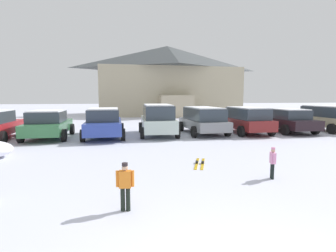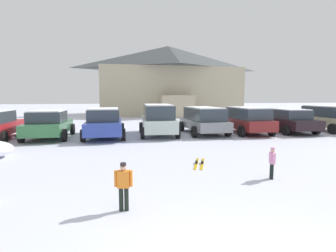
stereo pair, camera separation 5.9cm
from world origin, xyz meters
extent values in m
cube|color=tan|center=(4.41, 30.96, 2.84)|extent=(16.60, 9.40, 5.68)
pyramid|color=#414649|center=(4.41, 30.96, 7.13)|extent=(17.20, 10.00, 2.91)
cube|color=tan|center=(4.47, 25.46, 1.20)|extent=(3.62, 1.84, 2.40)
cylinder|color=black|center=(-7.08, 13.96, 0.32)|extent=(0.23, 0.64, 0.64)
cylinder|color=black|center=(-7.03, 11.18, 0.32)|extent=(0.23, 0.64, 0.64)
cube|color=#357143|center=(-5.36, 12.78, 0.61)|extent=(2.00, 4.21, 0.59)
cube|color=#2D3842|center=(-5.35, 12.57, 1.20)|extent=(1.72, 2.21, 0.58)
cube|color=white|center=(-5.35, 12.57, 1.52)|extent=(1.61, 2.10, 0.06)
cylinder|color=black|center=(-6.41, 14.04, 0.32)|extent=(0.24, 0.65, 0.64)
cylinder|color=black|center=(-4.37, 14.10, 0.32)|extent=(0.24, 0.65, 0.64)
cylinder|color=black|center=(-6.34, 11.46, 0.32)|extent=(0.24, 0.65, 0.64)
cylinder|color=black|center=(-4.31, 11.51, 0.32)|extent=(0.24, 0.65, 0.64)
cube|color=#2E44A1|center=(-2.37, 12.62, 0.64)|extent=(1.97, 4.64, 0.64)
cube|color=#2D3842|center=(-2.36, 12.39, 1.27)|extent=(1.70, 2.43, 0.63)
cube|color=white|center=(-2.36, 12.39, 1.62)|extent=(1.58, 2.30, 0.06)
cylinder|color=black|center=(-3.40, 14.03, 0.32)|extent=(0.23, 0.64, 0.64)
cylinder|color=black|center=(-1.39, 14.07, 0.32)|extent=(0.23, 0.64, 0.64)
cylinder|color=black|center=(-3.35, 11.18, 0.32)|extent=(0.23, 0.64, 0.64)
cylinder|color=black|center=(-1.33, 11.22, 0.32)|extent=(0.23, 0.64, 0.64)
cube|color=#B4C7BD|center=(0.71, 12.87, 0.67)|extent=(1.95, 4.40, 0.70)
cube|color=#2D3842|center=(0.70, 12.79, 1.39)|extent=(1.69, 3.35, 0.75)
cube|color=white|center=(0.70, 12.79, 1.80)|extent=(1.58, 3.18, 0.06)
cylinder|color=black|center=(-0.21, 14.25, 0.32)|extent=(0.24, 0.65, 0.64)
cylinder|color=black|center=(1.72, 14.18, 0.32)|extent=(0.24, 0.65, 0.64)
cylinder|color=black|center=(-0.31, 11.57, 0.32)|extent=(0.24, 0.65, 0.64)
cylinder|color=black|center=(1.62, 11.49, 0.32)|extent=(0.24, 0.65, 0.64)
cube|color=gray|center=(3.54, 13.00, 0.60)|extent=(2.05, 4.51, 0.56)
cube|color=#2D3842|center=(3.54, 12.92, 1.23)|extent=(1.78, 3.44, 0.70)
cube|color=white|center=(3.54, 12.92, 1.61)|extent=(1.66, 3.26, 0.06)
cylinder|color=black|center=(2.48, 14.34, 0.32)|extent=(0.24, 0.65, 0.64)
cylinder|color=black|center=(4.49, 14.42, 0.32)|extent=(0.24, 0.65, 0.64)
cylinder|color=black|center=(2.58, 11.59, 0.32)|extent=(0.24, 0.65, 0.64)
cylinder|color=black|center=(4.60, 11.67, 0.32)|extent=(0.24, 0.65, 0.64)
cube|color=maroon|center=(6.22, 12.64, 0.63)|extent=(1.80, 4.09, 0.61)
cube|color=#2D3842|center=(6.22, 12.55, 1.25)|extent=(1.58, 3.11, 0.64)
cube|color=white|center=(6.22, 12.55, 1.60)|extent=(1.47, 2.95, 0.06)
cylinder|color=black|center=(5.26, 13.88, 0.32)|extent=(0.23, 0.64, 0.64)
cylinder|color=black|center=(7.15, 13.91, 0.32)|extent=(0.23, 0.64, 0.64)
cylinder|color=black|center=(5.29, 11.36, 0.32)|extent=(0.23, 0.64, 0.64)
cylinder|color=black|center=(7.18, 11.39, 0.32)|extent=(0.23, 0.64, 0.64)
cube|color=black|center=(9.10, 12.81, 0.60)|extent=(1.88, 4.39, 0.57)
cube|color=#2D3842|center=(9.10, 12.59, 1.17)|extent=(1.65, 2.28, 0.56)
cube|color=white|center=(9.10, 12.59, 1.48)|extent=(1.54, 2.17, 0.06)
cylinder|color=black|center=(8.09, 14.16, 0.32)|extent=(0.22, 0.64, 0.64)
cylinder|color=black|center=(10.10, 14.17, 0.32)|extent=(0.22, 0.64, 0.64)
cylinder|color=black|center=(8.09, 11.45, 0.32)|extent=(0.22, 0.64, 0.64)
cylinder|color=black|center=(10.10, 11.45, 0.32)|extent=(0.22, 0.64, 0.64)
cube|color=#BEB18B|center=(12.15, 12.90, 0.64)|extent=(1.99, 4.58, 0.63)
cube|color=#2D3842|center=(12.16, 12.81, 1.28)|extent=(1.73, 3.49, 0.66)
cube|color=white|center=(12.16, 12.81, 1.64)|extent=(1.61, 3.32, 0.06)
cylinder|color=black|center=(11.13, 14.25, 0.32)|extent=(0.25, 0.65, 0.64)
cylinder|color=black|center=(13.04, 14.34, 0.32)|extent=(0.25, 0.65, 0.64)
cylinder|color=black|center=(11.27, 11.46, 0.32)|extent=(0.25, 0.65, 0.64)
cylinder|color=black|center=(2.74, 4.04, 0.22)|extent=(0.08, 0.08, 0.44)
cylinder|color=black|center=(2.77, 4.13, 0.22)|extent=(0.08, 0.08, 0.44)
cube|color=pink|center=(2.75, 4.09, 0.59)|extent=(0.19, 0.24, 0.31)
cylinder|color=pink|center=(2.71, 3.96, 0.60)|extent=(0.06, 0.06, 0.29)
cylinder|color=pink|center=(2.79, 4.22, 0.60)|extent=(0.06, 0.06, 0.29)
sphere|color=tan|center=(2.75, 4.09, 0.81)|extent=(0.11, 0.11, 0.11)
cylinder|color=pink|center=(2.75, 4.09, 0.87)|extent=(0.11, 0.11, 0.05)
cylinder|color=black|center=(-1.27, 2.69, 0.24)|extent=(0.09, 0.09, 0.49)
cylinder|color=black|center=(-1.38, 2.71, 0.24)|extent=(0.09, 0.09, 0.49)
cube|color=orange|center=(-1.33, 2.70, 0.66)|extent=(0.25, 0.17, 0.34)
cylinder|color=orange|center=(-1.18, 2.68, 0.67)|extent=(0.07, 0.07, 0.33)
cylinder|color=orange|center=(-1.48, 2.72, 0.67)|extent=(0.07, 0.07, 0.33)
sphere|color=tan|center=(-1.33, 2.70, 0.89)|extent=(0.12, 0.12, 0.12)
cylinder|color=#2D2427|center=(-1.33, 2.70, 0.96)|extent=(0.12, 0.12, 0.06)
cube|color=gold|center=(1.31, 5.94, 0.01)|extent=(0.59, 1.44, 0.02)
cube|color=black|center=(1.33, 5.99, 0.05)|extent=(0.14, 0.22, 0.06)
cube|color=gold|center=(1.13, 6.01, 0.01)|extent=(0.59, 1.44, 0.02)
cube|color=black|center=(1.14, 6.06, 0.05)|extent=(0.14, 0.22, 0.06)
camera|label=1|loc=(-1.36, -2.43, 2.30)|focal=28.00mm
camera|label=2|loc=(-1.30, -2.44, 2.30)|focal=28.00mm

